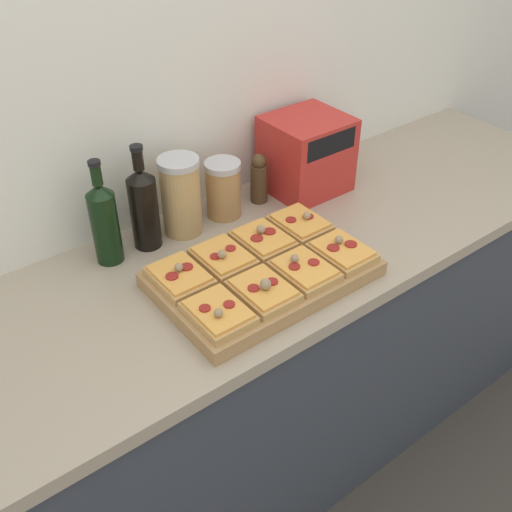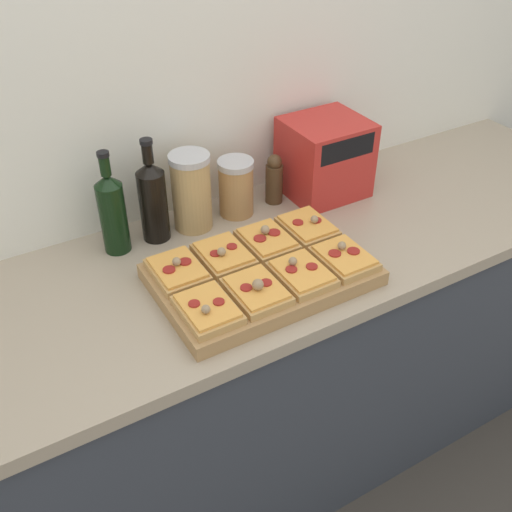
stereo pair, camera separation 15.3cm
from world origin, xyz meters
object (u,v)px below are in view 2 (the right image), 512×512
object	(u,v)px
wine_bottle	(153,199)
pepper_mill	(274,179)
grain_jar_short	(236,187)
toaster_oven	(325,157)
cutting_board	(262,274)
olive_oil_bottle	(112,212)
grain_jar_tall	(191,191)

from	to	relation	value
wine_bottle	pepper_mill	distance (m)	0.39
grain_jar_short	toaster_oven	distance (m)	0.30
cutting_board	wine_bottle	bearing A→B (deg)	115.78
olive_oil_bottle	grain_jar_short	xyz separation A→B (m)	(0.37, 0.00, -0.03)
cutting_board	grain_jar_short	xyz separation A→B (m)	(0.10, 0.32, 0.07)
cutting_board	olive_oil_bottle	distance (m)	0.43
grain_jar_tall	pepper_mill	bearing A→B (deg)	0.00
grain_jar_tall	grain_jar_short	xyz separation A→B (m)	(0.14, 0.00, -0.03)
wine_bottle	toaster_oven	bearing A→B (deg)	-2.61
wine_bottle	pepper_mill	bearing A→B (deg)	0.00
wine_bottle	grain_jar_short	bearing A→B (deg)	0.00
olive_oil_bottle	toaster_oven	world-z (taller)	olive_oil_bottle
grain_jar_short	pepper_mill	bearing A→B (deg)	-0.00
toaster_oven	cutting_board	bearing A→B (deg)	-143.54
cutting_board	wine_bottle	size ratio (longest dim) A/B	1.79
pepper_mill	cutting_board	bearing A→B (deg)	-126.13
grain_jar_tall	grain_jar_short	distance (m)	0.15
grain_jar_tall	pepper_mill	xyz separation A→B (m)	(0.28, 0.00, -0.04)
cutting_board	grain_jar_tall	bearing A→B (deg)	97.10
olive_oil_bottle	toaster_oven	size ratio (longest dim) A/B	1.13
grain_jar_tall	toaster_oven	xyz separation A→B (m)	(0.44, -0.03, 0.00)
wine_bottle	grain_jar_tall	size ratio (longest dim) A/B	1.32
grain_jar_tall	grain_jar_short	bearing A→B (deg)	0.00
olive_oil_bottle	grain_jar_tall	distance (m)	0.23
wine_bottle	pepper_mill	xyz separation A→B (m)	(0.39, 0.00, -0.05)
olive_oil_bottle	grain_jar_tall	bearing A→B (deg)	0.00
cutting_board	toaster_oven	bearing A→B (deg)	36.46
cutting_board	grain_jar_short	world-z (taller)	grain_jar_short
olive_oil_bottle	pepper_mill	size ratio (longest dim) A/B	1.87
olive_oil_bottle	cutting_board	bearing A→B (deg)	-49.92
wine_bottle	grain_jar_short	xyz separation A→B (m)	(0.26, 0.00, -0.04)
wine_bottle	toaster_oven	world-z (taller)	wine_bottle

